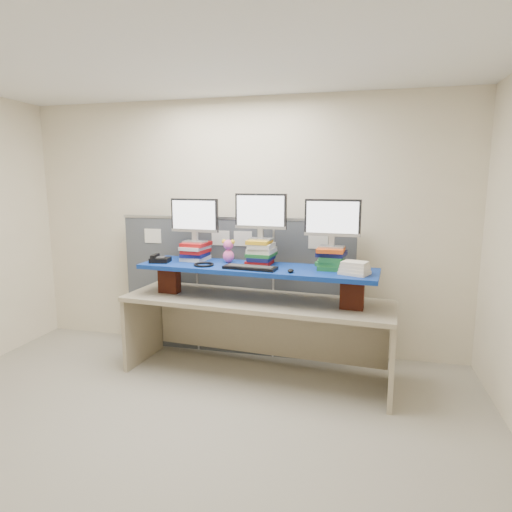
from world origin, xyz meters
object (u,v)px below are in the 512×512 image
(blue_board, at_px, (256,268))
(desk, at_px, (256,315))
(keyboard, at_px, (250,268))
(desk_phone, at_px, (160,259))
(monitor_right, at_px, (332,220))
(monitor_left, at_px, (195,218))
(monitor_center, at_px, (261,214))

(blue_board, bearing_deg, desk, 0.00)
(desk, distance_m, keyboard, 0.51)
(desk_phone, bearing_deg, monitor_right, -4.79)
(monitor_left, relative_size, keyboard, 1.00)
(desk, distance_m, monitor_center, 0.98)
(monitor_center, bearing_deg, monitor_right, -0.00)
(monitor_left, distance_m, desk_phone, 0.54)
(monitor_left, bearing_deg, desk_phone, -143.30)
(blue_board, relative_size, desk_phone, 11.10)
(monitor_left, distance_m, keyboard, 0.85)
(blue_board, xyz_separation_m, monitor_right, (0.70, 0.06, 0.47))
(desk, xyz_separation_m, desk_phone, (-0.99, -0.01, 0.51))
(blue_board, relative_size, monitor_center, 4.45)
(monitor_right, bearing_deg, monitor_left, 180.00)
(monitor_left, relative_size, desk_phone, 2.50)
(monitor_right, relative_size, desk_phone, 2.50)
(monitor_right, height_order, keyboard, monitor_right)
(keyboard, bearing_deg, monitor_center, 88.32)
(monitor_left, distance_m, monitor_center, 0.70)
(monitor_left, xyz_separation_m, keyboard, (0.66, -0.32, -0.42))
(monitor_left, bearing_deg, keyboard, -20.99)
(desk, relative_size, monitor_center, 5.19)
(monitor_center, height_order, keyboard, monitor_center)
(monitor_right, xyz_separation_m, keyboard, (-0.72, -0.20, -0.43))
(monitor_center, bearing_deg, monitor_left, -180.00)
(monitor_right, distance_m, desk_phone, 1.74)
(desk, height_order, desk_phone, desk_phone)
(monitor_center, distance_m, monitor_right, 0.69)
(desk, height_order, blue_board, blue_board)
(monitor_right, height_order, desk_phone, monitor_right)
(monitor_left, height_order, monitor_center, monitor_center)
(blue_board, distance_m, keyboard, 0.15)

